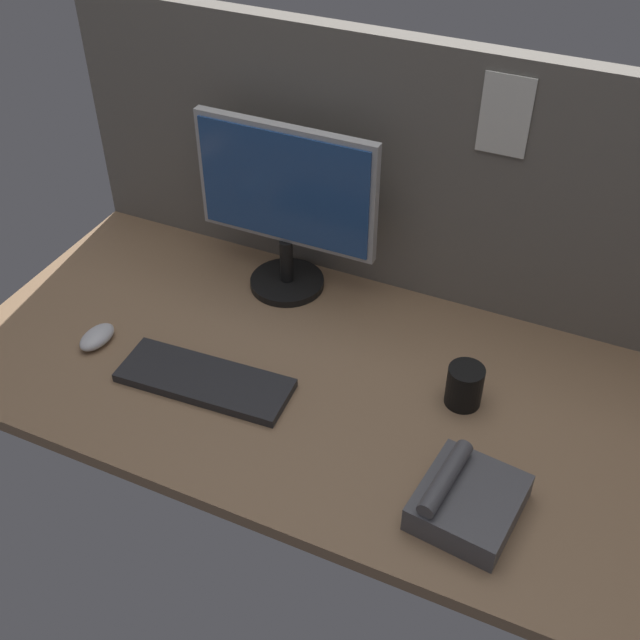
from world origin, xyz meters
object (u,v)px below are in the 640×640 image
object	(u,v)px
keyboard	(205,380)
mouse	(97,337)
monitor	(286,202)
desk_phone	(466,500)
mug_black_travel	(465,386)

from	to	relation	value
keyboard	mouse	bearing A→B (deg)	173.91
monitor	mouse	xyz separation A→B (cm)	(-29.08, -37.34, -21.60)
keyboard	mouse	distance (cm)	28.61
monitor	desk_phone	xyz separation A→B (cm)	(58.73, -47.53, -20.12)
monitor	mouse	world-z (taller)	monitor
mouse	desk_phone	distance (cm)	88.41
monitor	keyboard	distance (cm)	44.66
monitor	desk_phone	distance (cm)	78.19
mug_black_travel	desk_phone	xyz separation A→B (cm)	(8.33, -26.30, -1.38)
keyboard	mouse	xyz separation A→B (cm)	(-28.56, 1.35, 0.70)
monitor	mug_black_travel	world-z (taller)	monitor
keyboard	desk_phone	bearing A→B (deg)	-11.86
mouse	desk_phone	world-z (taller)	desk_phone
monitor	keyboard	bearing A→B (deg)	-90.76
mug_black_travel	monitor	bearing A→B (deg)	157.16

